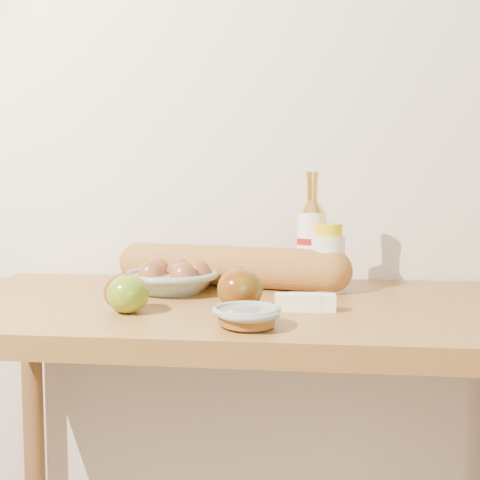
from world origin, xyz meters
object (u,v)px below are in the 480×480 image
Objects in this scene: egg_bowl at (172,279)px; baguette at (230,266)px; bourbon_bottle at (311,242)px; cream_bottle at (328,260)px; table at (242,364)px.

baguette is at bearing 39.02° from egg_bowl.
bourbon_bottle reaches higher than cream_bottle.
baguette reaches higher than table.
cream_bottle reaches higher than table.
bourbon_bottle is 1.76× the size of cream_bottle.
baguette reaches higher than egg_bowl.
egg_bowl is at bearing 154.03° from table.
bourbon_bottle reaches higher than baguette.
egg_bowl is at bearing -127.94° from baguette.
table is 2.22× the size of baguette.
bourbon_bottle is at bearing 48.73° from table.
table is 0.28m from cream_bottle.
cream_bottle is 0.21m from baguette.
baguette is (-0.18, 0.01, -0.06)m from bourbon_bottle.
table is 0.30m from bourbon_bottle.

